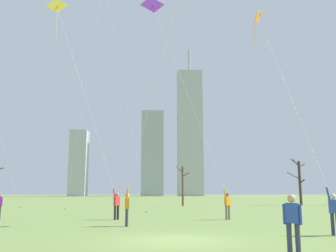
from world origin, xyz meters
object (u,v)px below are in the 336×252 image
bystander_watching_nearby (293,221)px  bare_tree_far_right_edge (183,184)px  bare_tree_left_of_center (300,181)px  kite_flyer_midfield_left_teal (149,122)px  kite_flyer_far_back_yellow (103,159)px  kite_flyer_foreground_right_purple (210,157)px  kite_flyer_midfield_right_orange (318,171)px

bystander_watching_nearby → bare_tree_far_right_edge: 34.98m
bystander_watching_nearby → bare_tree_far_right_edge: size_ratio=0.33×
bystander_watching_nearby → bare_tree_left_of_center: size_ratio=0.27×
bare_tree_left_of_center → bare_tree_far_right_edge: 15.07m
kite_flyer_midfield_left_teal → bare_tree_left_of_center: kite_flyer_midfield_left_teal is taller
bare_tree_far_right_edge → kite_flyer_far_back_yellow: bearing=-107.2°
kite_flyer_foreground_right_purple → kite_flyer_far_back_yellow: (-6.54, 0.33, -0.17)m
kite_flyer_midfield_left_teal → bare_tree_left_of_center: size_ratio=3.19×
kite_flyer_foreground_right_purple → bystander_watching_nearby: 12.80m
kite_flyer_foreground_right_purple → bare_tree_far_right_edge: size_ratio=2.84×
kite_flyer_midfield_right_orange → bare_tree_far_right_edge: 29.79m
kite_flyer_foreground_right_purple → bare_tree_far_right_edge: (0.33, 22.47, -1.24)m
kite_flyer_far_back_yellow → kite_flyer_midfield_right_orange: (10.03, -7.47, -1.10)m
bare_tree_left_of_center → kite_flyer_foreground_right_purple: bearing=-122.5°
bare_tree_far_right_edge → kite_flyer_midfield_left_teal: bearing=-98.1°
kite_flyer_midfield_right_orange → kite_flyer_foreground_right_purple: bearing=116.0°
kite_flyer_far_back_yellow → bare_tree_left_of_center: kite_flyer_far_back_yellow is taller
kite_flyer_foreground_right_purple → kite_flyer_midfield_left_teal: bearing=-122.1°
bare_tree_left_of_center → kite_flyer_far_back_yellow: bearing=-132.7°
kite_flyer_foreground_right_purple → bare_tree_left_of_center: bearing=57.5°
kite_flyer_foreground_right_purple → bare_tree_far_right_edge: kite_flyer_foreground_right_purple is taller
kite_flyer_midfield_left_teal → bare_tree_far_right_edge: 28.80m
kite_flyer_foreground_right_purple → bare_tree_left_of_center: (15.31, 24.01, -0.76)m
kite_flyer_far_back_yellow → bystander_watching_nearby: kite_flyer_far_back_yellow is taller
kite_flyer_foreground_right_purple → kite_flyer_midfield_right_orange: kite_flyer_foreground_right_purple is taller
kite_flyer_midfield_left_teal → kite_flyer_far_back_yellow: kite_flyer_midfield_left_teal is taller
kite_flyer_midfield_right_orange → kite_flyer_midfield_left_teal: bearing=170.6°
kite_flyer_foreground_right_purple → kite_flyer_midfield_right_orange: 8.05m
kite_flyer_foreground_right_purple → bystander_watching_nearby: (0.22, -12.47, -2.90)m
kite_flyer_foreground_right_purple → bare_tree_left_of_center: size_ratio=2.32×
bystander_watching_nearby → kite_flyer_midfield_left_teal: bearing=121.3°
bare_tree_left_of_center → bare_tree_far_right_edge: size_ratio=1.22×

